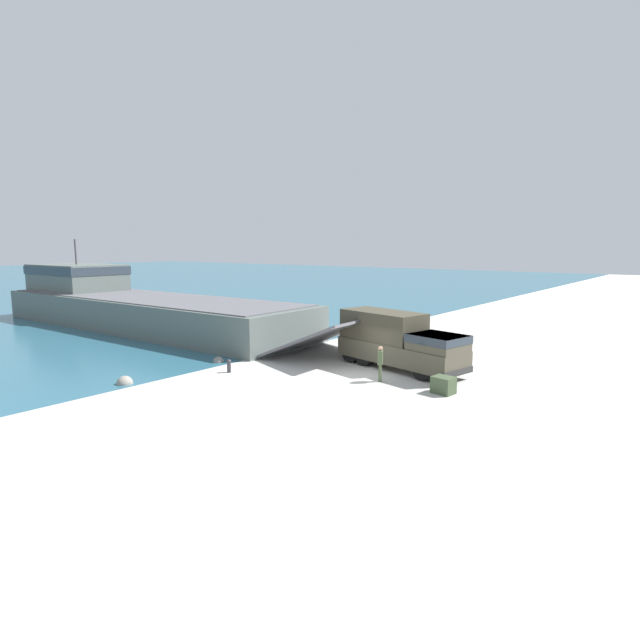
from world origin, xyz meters
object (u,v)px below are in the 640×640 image
Objects in this scene: landing_craft at (133,304)px; mooring_bollard at (229,365)px; soldier_on_ramp at (380,361)px; cargo_crate at (443,385)px; military_truck at (398,341)px.

landing_craft is 20.00m from mooring_bollard.
soldier_on_ramp reaches higher than mooring_bollard.
soldier_on_ramp is 2.52× the size of mooring_bollard.
cargo_crate reaches higher than mooring_bollard.
military_truck is 5.16m from cargo_crate.
landing_craft is 20.88× the size of soldier_on_ramp.
military_truck is 3.08m from soldier_on_ramp.
mooring_bollard is at bearing -109.16° from landing_craft.
landing_craft is 30.00m from cargo_crate.
cargo_crate is (3.68, -10.78, 0.01)m from mooring_bollard.
landing_craft is 39.70× the size of cargo_crate.
military_truck is 11.20× the size of mooring_bollard.
soldier_on_ramp is at bearing -65.58° from military_truck.
military_truck is at bearing -90.65° from landing_craft.
landing_craft is at bearing 73.40° from mooring_bollard.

